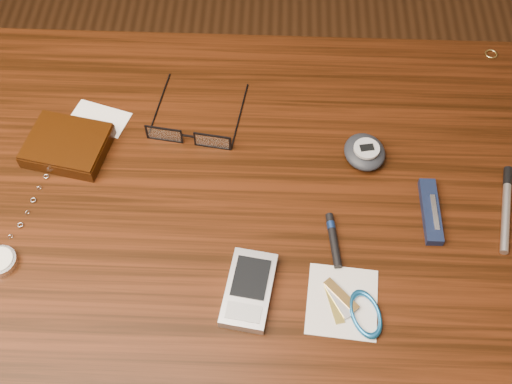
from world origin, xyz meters
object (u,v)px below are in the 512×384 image
wallet_and_card (68,145)px  notepad_keys (354,308)px  desk (201,249)px  pedometer (365,152)px  silver_pen (506,202)px  pda_phone (249,289)px  eyeglasses (190,134)px  pocket_watch (2,256)px  pocket_knife (431,211)px

wallet_and_card → notepad_keys: (0.40, -0.23, -0.01)m
desk → pedometer: size_ratio=13.07×
wallet_and_card → silver_pen: 0.62m
pedometer → pda_phone: bearing=-125.4°
wallet_and_card → eyeglasses: size_ratio=1.04×
desk → pedometer: pedometer is taller
eyeglasses → pocket_watch: bearing=-137.4°
pocket_watch → pda_phone: bearing=-6.3°
desk → notepad_keys: notepad_keys is taller
pedometer → pocket_watch: bearing=-158.9°
pocket_watch → pda_phone: size_ratio=2.45×
pocket_watch → pda_phone: 0.32m
notepad_keys → desk: bearing=147.7°
pocket_knife → notepad_keys: bearing=-127.4°
desk → notepad_keys: (0.21, -0.13, 0.11)m
pedometer → notepad_keys: pedometer is taller
wallet_and_card → silver_pen: wallet_and_card is taller
desk → pda_phone: size_ratio=8.97×
eyeglasses → silver_pen: size_ratio=1.07×
wallet_and_card → pda_phone: wallet_and_card is taller
desk → wallet_and_card: (-0.19, 0.10, 0.11)m
eyeglasses → pocket_knife: bearing=-18.9°
desk → pda_phone: 0.18m
eyeglasses → notepad_keys: 0.34m
pocket_watch → wallet_and_card: bearing=74.3°
pocket_watch → silver_pen: bearing=9.3°
desk → silver_pen: size_ratio=7.26×
pda_phone → pocket_knife: (0.24, 0.13, -0.00)m
wallet_and_card → notepad_keys: 0.46m
pocket_knife → wallet_and_card: bearing=170.0°
wallet_and_card → pocket_watch: size_ratio=0.56×
pda_phone → pedometer: bearing=54.6°
pda_phone → silver_pen: size_ratio=0.81×
pda_phone → pocket_knife: pda_phone is taller
notepad_keys → pocket_knife: (0.11, 0.14, 0.00)m
wallet_and_card → pedometer: (0.42, 0.00, 0.00)m
notepad_keys → silver_pen: bearing=37.2°
desk → pda_phone: (0.08, -0.11, 0.11)m
wallet_and_card → pocket_knife: 0.52m
desk → wallet_and_card: bearing=152.3°
desk → pocket_watch: (-0.24, -0.08, 0.11)m
wallet_and_card → desk: bearing=-27.7°
pda_phone → silver_pen: bearing=22.7°
pocket_watch → notepad_keys: 0.45m
desk → pda_phone: bearing=-55.6°
notepad_keys → pocket_knife: pocket_knife is taller
desk → eyeglasses: bearing=98.5°
wallet_and_card → pocket_knife: bearing=-10.0°
pocket_watch → notepad_keys: pocket_watch is taller
pocket_watch → notepad_keys: size_ratio=2.55×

